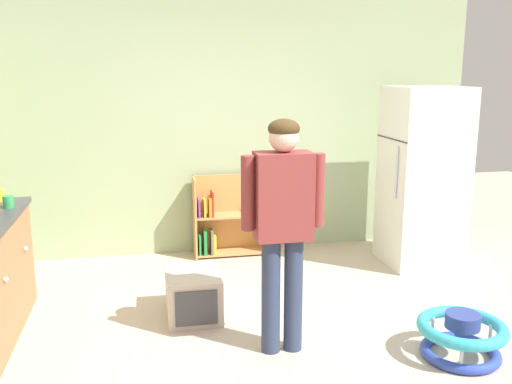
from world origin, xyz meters
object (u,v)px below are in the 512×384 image
(baby_walker, at_px, (461,336))
(green_cup, at_px, (8,202))
(bookshelf, at_px, (227,220))
(refrigerator, at_px, (423,177))
(pet_carrier, at_px, (193,294))
(standing_person, at_px, (283,216))

(baby_walker, xyz_separation_m, green_cup, (-3.11, 1.28, 0.79))
(bookshelf, xyz_separation_m, green_cup, (-1.86, -1.24, 0.58))
(refrigerator, distance_m, green_cup, 3.79)
(baby_walker, distance_m, pet_carrier, 2.02)
(refrigerator, distance_m, bookshelf, 2.06)
(green_cup, bearing_deg, standing_person, -25.74)
(standing_person, height_order, baby_walker, standing_person)
(refrigerator, relative_size, standing_person, 1.09)
(baby_walker, bearing_deg, green_cup, 157.72)
(bookshelf, bearing_deg, baby_walker, -63.54)
(baby_walker, relative_size, pet_carrier, 1.09)
(bookshelf, bearing_deg, pet_carrier, -108.28)
(bookshelf, height_order, green_cup, green_cup)
(bookshelf, relative_size, standing_person, 0.52)
(standing_person, bearing_deg, baby_walker, -16.22)
(refrigerator, height_order, standing_person, refrigerator)
(standing_person, bearing_deg, bookshelf, 91.84)
(refrigerator, distance_m, baby_walker, 2.09)
(bookshelf, distance_m, standing_person, 2.25)
(baby_walker, distance_m, green_cup, 3.46)
(bookshelf, bearing_deg, refrigerator, -19.22)
(bookshelf, distance_m, green_cup, 2.31)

